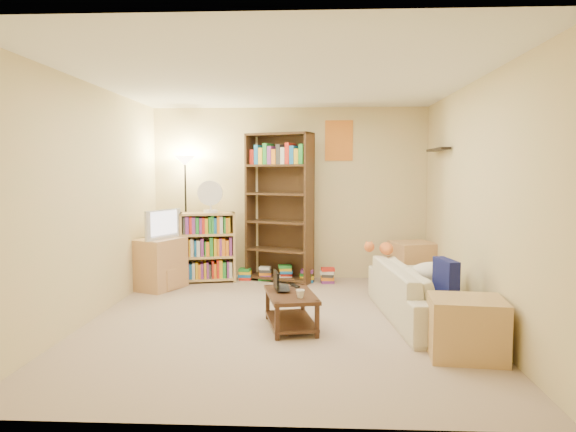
% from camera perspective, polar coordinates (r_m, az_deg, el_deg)
% --- Properties ---
extents(room, '(4.50, 4.54, 2.52)m').
position_cam_1_polar(room, '(5.31, -0.91, 5.50)').
color(room, tan).
rests_on(room, ground).
extents(sofa, '(2.11, 1.12, 0.57)m').
position_cam_1_polar(sofa, '(5.70, 14.73, -8.23)').
color(sofa, beige).
rests_on(sofa, ground).
extents(navy_pillow, '(0.18, 0.39, 0.34)m').
position_cam_1_polar(navy_pillow, '(5.28, 17.14, -6.44)').
color(navy_pillow, '#131854').
rests_on(navy_pillow, sofa).
extents(cream_blanket, '(0.53, 0.38, 0.23)m').
position_cam_1_polar(cream_blanket, '(5.75, 15.99, -6.07)').
color(cream_blanket, white).
rests_on(cream_blanket, sofa).
extents(tabby_cat, '(0.45, 0.19, 0.16)m').
position_cam_1_polar(tabby_cat, '(6.29, 10.55, -3.54)').
color(tabby_cat, orange).
rests_on(tabby_cat, sofa).
extents(coffee_table, '(0.61, 0.88, 0.36)m').
position_cam_1_polar(coffee_table, '(5.24, 0.32, -10.01)').
color(coffee_table, '#3F2518').
rests_on(coffee_table, ground).
extents(laptop, '(0.38, 0.29, 0.03)m').
position_cam_1_polar(laptop, '(5.32, -0.06, -8.08)').
color(laptop, black).
rests_on(laptop, coffee_table).
extents(laptop_screen, '(0.07, 0.27, 0.18)m').
position_cam_1_polar(laptop_screen, '(5.28, -1.31, -7.12)').
color(laptop_screen, white).
rests_on(laptop_screen, laptop).
extents(mug, '(0.09, 0.09, 0.08)m').
position_cam_1_polar(mug, '(4.99, 1.37, -8.64)').
color(mug, white).
rests_on(mug, coffee_table).
extents(tv_remote, '(0.11, 0.15, 0.02)m').
position_cam_1_polar(tv_remote, '(5.47, 0.77, -7.76)').
color(tv_remote, black).
rests_on(tv_remote, coffee_table).
extents(tv_stand, '(0.67, 0.76, 0.68)m').
position_cam_1_polar(tv_stand, '(7.12, -14.02, -5.16)').
color(tv_stand, '#DCB16B').
rests_on(tv_stand, ground).
extents(television, '(0.74, 0.59, 0.39)m').
position_cam_1_polar(television, '(7.04, -14.12, -0.88)').
color(television, black).
rests_on(television, tv_stand).
extents(tall_bookshelf, '(1.00, 0.65, 2.11)m').
position_cam_1_polar(tall_bookshelf, '(7.29, -0.98, 1.37)').
color(tall_bookshelf, '#412B19').
rests_on(tall_bookshelf, ground).
extents(short_bookshelf, '(0.82, 0.47, 0.99)m').
position_cam_1_polar(short_bookshelf, '(7.41, -8.91, -3.44)').
color(short_bookshelf, tan).
rests_on(short_bookshelf, ground).
extents(desk_fan, '(0.35, 0.20, 0.46)m').
position_cam_1_polar(desk_fan, '(7.29, -8.64, 2.18)').
color(desk_fan, white).
rests_on(desk_fan, short_bookshelf).
extents(floor_lamp, '(0.30, 0.30, 1.80)m').
position_cam_1_polar(floor_lamp, '(7.54, -11.35, 3.81)').
color(floor_lamp, black).
rests_on(floor_lamp, ground).
extents(side_table, '(0.66, 0.66, 0.61)m').
position_cam_1_polar(side_table, '(7.25, 13.72, -5.24)').
color(side_table, tan).
rests_on(side_table, ground).
extents(end_cabinet, '(0.66, 0.57, 0.51)m').
position_cam_1_polar(end_cabinet, '(4.69, 19.23, -11.65)').
color(end_cabinet, tan).
rests_on(end_cabinet, ground).
extents(book_stacks, '(1.39, 0.31, 0.24)m').
position_cam_1_polar(book_stacks, '(7.39, -0.05, -6.50)').
color(book_stacks, red).
rests_on(book_stacks, ground).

